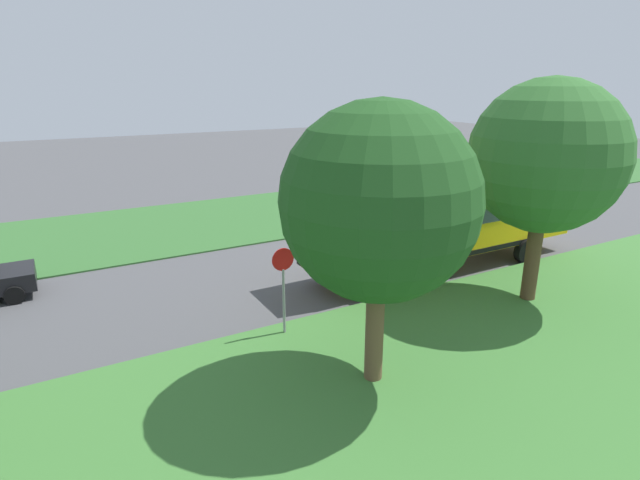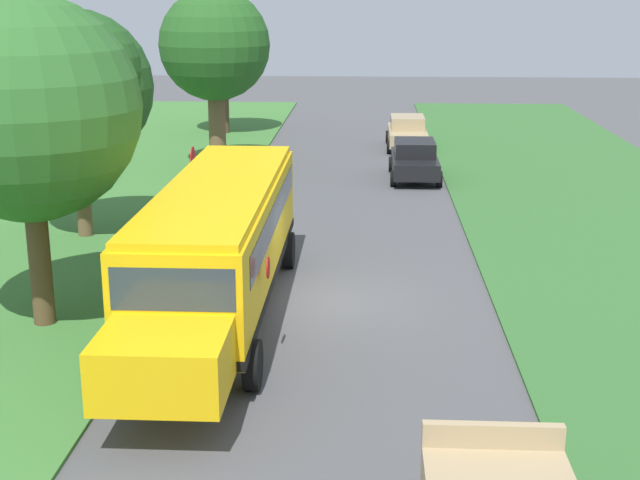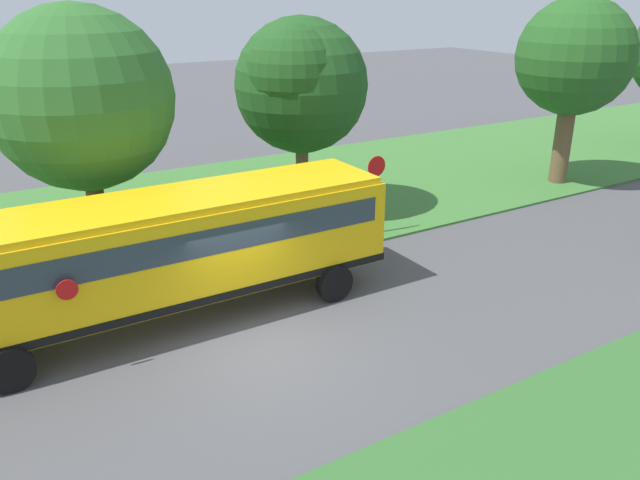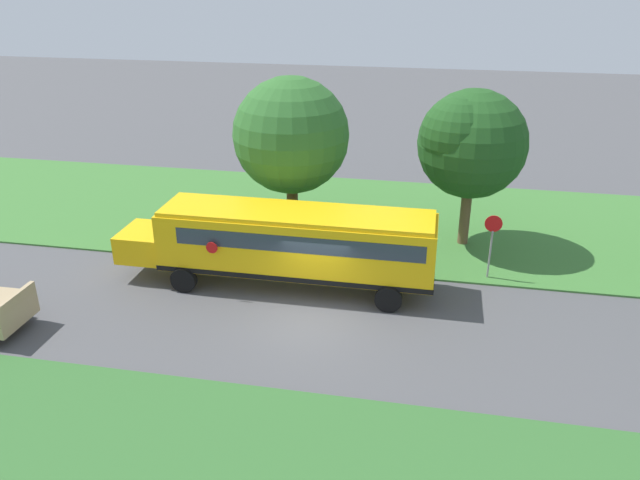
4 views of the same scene
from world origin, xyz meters
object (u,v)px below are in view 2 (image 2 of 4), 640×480
car_black_nearest (415,158)px  car_tan_middle (407,130)px  oak_tree_far_end (217,47)px  oak_tree_roadside_mid (78,84)px  stop_sign (194,178)px  school_bus (219,238)px  oak_tree_beside_bus (24,110)px  oak_tree_across_road (225,41)px

car_black_nearest → car_tan_middle: 7.33m
car_black_nearest → oak_tree_far_end: oak_tree_far_end is taller
oak_tree_roadside_mid → stop_sign: size_ratio=2.54×
school_bus → car_tan_middle: size_ratio=2.82×
oak_tree_beside_bus → car_tan_middle: bearing=69.0°
stop_sign → school_bus: bearing=-74.9°
school_bus → oak_tree_roadside_mid: 8.86m
car_tan_middle → oak_tree_roadside_mid: bearing=-121.7°
car_tan_middle → stop_sign: size_ratio=1.61×
car_black_nearest → stop_sign: bearing=-130.5°
car_tan_middle → oak_tree_beside_bus: (-9.38, -24.38, 4.08)m
oak_tree_beside_bus → oak_tree_far_end: size_ratio=0.99×
oak_tree_roadside_mid → oak_tree_far_end: 11.82m
oak_tree_roadside_mid → oak_tree_across_road: (1.08, 21.03, 0.12)m
oak_tree_beside_bus → oak_tree_far_end: (1.11, 18.88, 0.22)m
school_bus → oak_tree_across_road: bearing=98.5°
oak_tree_roadside_mid → oak_tree_across_road: oak_tree_across_road is taller
car_black_nearest → oak_tree_across_road: bearing=130.0°
oak_tree_beside_bus → oak_tree_roadside_mid: oak_tree_beside_bus is taller
school_bus → oak_tree_across_road: size_ratio=1.70×
school_bus → car_tan_middle: 24.27m
oak_tree_far_end → stop_sign: size_ratio=2.77×
car_black_nearest → oak_tree_beside_bus: 19.88m
oak_tree_beside_bus → oak_tree_across_road: 28.32m
oak_tree_roadside_mid → oak_tree_far_end: oak_tree_far_end is taller
car_tan_middle → oak_tree_across_road: oak_tree_across_road is taller
school_bus → oak_tree_roadside_mid: oak_tree_roadside_mid is taller
car_tan_middle → stop_sign: (-7.40, -16.00, 0.86)m
oak_tree_beside_bus → stop_sign: size_ratio=2.73×
oak_tree_beside_bus → stop_sign: bearing=76.7°
car_tan_middle → car_black_nearest: bearing=-90.0°
car_black_nearest → car_tan_middle: (0.00, 7.33, 0.00)m
car_tan_middle → stop_sign: 17.65m
oak_tree_across_road → stop_sign: oak_tree_across_road is taller
car_tan_middle → oak_tree_across_road: size_ratio=0.60×
car_tan_middle → oak_tree_across_road: 11.00m
oak_tree_beside_bus → oak_tree_roadside_mid: size_ratio=1.07×
car_tan_middle → oak_tree_far_end: 10.82m
oak_tree_across_road → stop_sign: bearing=-84.1°
car_tan_middle → oak_tree_far_end: size_ratio=0.58×
car_black_nearest → oak_tree_across_road: oak_tree_across_road is taller
oak_tree_far_end → oak_tree_across_road: oak_tree_far_end is taller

